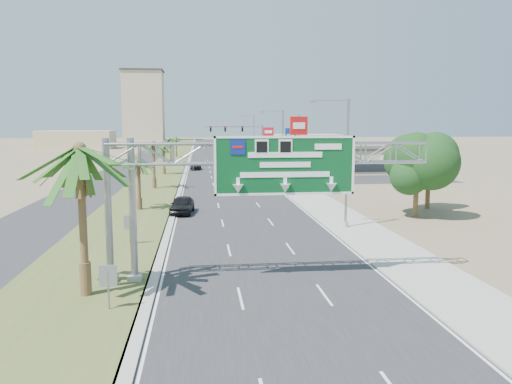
{
  "coord_description": "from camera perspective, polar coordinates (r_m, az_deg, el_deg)",
  "views": [
    {
      "loc": [
        -3.81,
        -15.34,
        8.06
      ],
      "look_at": [
        -0.59,
        12.94,
        4.2
      ],
      "focal_mm": 35.0,
      "sensor_mm": 36.0,
      "label": 1
    }
  ],
  "objects": [
    {
      "name": "sign_gantry",
      "position": [
        25.5,
        -0.28,
        3.22
      ],
      "size": [
        16.75,
        1.24,
        7.5
      ],
      "color": "gray",
      "rests_on": "ground"
    },
    {
      "name": "ground",
      "position": [
        17.74,
        7.04,
        -19.36
      ],
      "size": [
        600.0,
        600.0,
        0.0
      ],
      "primitive_type": "plane",
      "color": "#8C7A59",
      "rests_on": "ground"
    },
    {
      "name": "signal_mast",
      "position": [
        87.83,
        -0.61,
        5.63
      ],
      "size": [
        10.28,
        0.71,
        8.0
      ],
      "color": "gray",
      "rests_on": "ground"
    },
    {
      "name": "palm_row_c",
      "position": [
        63.64,
        -11.66,
        5.41
      ],
      "size": [
        3.99,
        3.99,
        6.75
      ],
      "color": "brown",
      "rests_on": "ground"
    },
    {
      "name": "palm_row_e",
      "position": [
        100.55,
        -9.78,
        5.92
      ],
      "size": [
        3.99,
        3.99,
        6.15
      ],
      "color": "brown",
      "rests_on": "ground"
    },
    {
      "name": "streetlight_near",
      "position": [
        39.1,
        10.06,
        2.67
      ],
      "size": [
        3.27,
        0.44,
        10.0
      ],
      "color": "gray",
      "rests_on": "ground"
    },
    {
      "name": "palm_row_b",
      "position": [
        47.79,
        -13.34,
        3.72
      ],
      "size": [
        3.99,
        3.99,
        5.95
      ],
      "color": "brown",
      "rests_on": "ground"
    },
    {
      "name": "car_right_lane",
      "position": [
        83.63,
        -1.21,
        2.69
      ],
      "size": [
        2.53,
        5.32,
        1.47
      ],
      "primitive_type": "imported",
      "rotation": [
        0.0,
        0.0,
        -0.02
      ],
      "color": "gray",
      "rests_on": "ground"
    },
    {
      "name": "pole_sign_red_far",
      "position": [
        104.24,
        1.42,
        6.6
      ],
      "size": [
        2.21,
        0.42,
        7.66
      ],
      "color": "gray",
      "rests_on": "ground"
    },
    {
      "name": "car_far",
      "position": [
        90.19,
        -6.89,
        2.95
      ],
      "size": [
        2.06,
        4.56,
        1.29
      ],
      "primitive_type": "imported",
      "rotation": [
        0.0,
        0.0,
        -0.06
      ],
      "color": "black",
      "rests_on": "ground"
    },
    {
      "name": "palm_near",
      "position": [
        23.98,
        -19.53,
        4.58
      ],
      "size": [
        5.7,
        5.7,
        8.35
      ],
      "color": "brown",
      "rests_on": "ground"
    },
    {
      "name": "pole_sign_red_near",
      "position": [
        66.81,
        4.9,
        7.08
      ],
      "size": [
        2.42,
        0.67,
        9.31
      ],
      "color": "gray",
      "rests_on": "ground"
    },
    {
      "name": "oak_near",
      "position": [
        45.56,
        17.95,
        2.9
      ],
      "size": [
        4.5,
        4.5,
        6.8
      ],
      "color": "brown",
      "rests_on": "ground"
    },
    {
      "name": "pole_sign_blue",
      "position": [
        84.05,
        3.95,
        6.07
      ],
      "size": [
        1.99,
        0.94,
        7.67
      ],
      "color": "gray",
      "rests_on": "ground"
    },
    {
      "name": "sidewalk_right",
      "position": [
        126.2,
        -0.87,
        4.08
      ],
      "size": [
        4.0,
        300.0,
        0.1
      ],
      "primitive_type": "cube",
      "color": "#9E9B93",
      "rests_on": "ground"
    },
    {
      "name": "tower_distant",
      "position": [
        267.0,
        -12.72,
        9.56
      ],
      "size": [
        20.0,
        16.0,
        35.0
      ],
      "primitive_type": "cube",
      "color": "#B7AC8B",
      "rests_on": "ground"
    },
    {
      "name": "building_distant_left",
      "position": [
        180.19,
        -19.79,
        5.66
      ],
      "size": [
        24.0,
        14.0,
        6.0
      ],
      "primitive_type": "cube",
      "color": "#CCBA8A",
      "rests_on": "ground"
    },
    {
      "name": "median_grass",
      "position": [
        125.75,
        -9.31,
        3.97
      ],
      "size": [
        7.0,
        300.0,
        0.12
      ],
      "primitive_type": "cube",
      "color": "#445C28",
      "rests_on": "ground"
    },
    {
      "name": "car_left_lane",
      "position": [
        45.83,
        -8.44,
        -1.48
      ],
      "size": [
        2.37,
        4.85,
        1.59
      ],
      "primitive_type": "imported",
      "rotation": [
        0.0,
        0.0,
        -0.11
      ],
      "color": "black",
      "rests_on": "ground"
    },
    {
      "name": "store_building",
      "position": [
        85.55,
        11.11,
        3.52
      ],
      "size": [
        18.0,
        10.0,
        4.0
      ],
      "primitive_type": "cube",
      "color": "#CCBA8A",
      "rests_on": "ground"
    },
    {
      "name": "road",
      "position": [
        125.66,
        -4.74,
        4.02
      ],
      "size": [
        12.0,
        300.0,
        0.02
      ],
      "primitive_type": "cube",
      "color": "#28282B",
      "rests_on": "ground"
    },
    {
      "name": "palm_row_d",
      "position": [
        81.62,
        -10.52,
        5.04
      ],
      "size": [
        3.99,
        3.99,
        5.45
      ],
      "color": "brown",
      "rests_on": "ground"
    },
    {
      "name": "oak_far",
      "position": [
        50.49,
        19.15,
        2.47
      ],
      "size": [
        3.5,
        3.5,
        5.6
      ],
      "color": "brown",
      "rests_on": "ground"
    },
    {
      "name": "median_signback_b",
      "position": [
        34.31,
        -14.24,
        -3.62
      ],
      "size": [
        0.75,
        0.08,
        2.08
      ],
      "color": "gray",
      "rests_on": "ground"
    },
    {
      "name": "streetlight_far",
      "position": [
        103.99,
        -0.35,
        5.87
      ],
      "size": [
        3.27,
        0.44,
        10.0
      ],
      "color": "gray",
      "rests_on": "ground"
    },
    {
      "name": "palm_row_f",
      "position": [
        125.52,
        -9.13,
        6.09
      ],
      "size": [
        3.99,
        3.99,
        5.75
      ],
      "color": "brown",
      "rests_on": "ground"
    },
    {
      "name": "opposing_road",
      "position": [
        126.29,
        -12.49,
        3.89
      ],
      "size": [
        8.0,
        300.0,
        0.02
      ],
      "primitive_type": "cube",
      "color": "#28282B",
      "rests_on": "ground"
    },
    {
      "name": "median_signback_a",
      "position": [
        22.7,
        -16.55,
        -9.54
      ],
      "size": [
        0.75,
        0.08,
        2.08
      ],
      "color": "gray",
      "rests_on": "ground"
    },
    {
      "name": "streetlight_mid",
      "position": [
        68.34,
        2.89,
        4.89
      ],
      "size": [
        3.27,
        0.44,
        10.0
      ],
      "color": "gray",
      "rests_on": "ground"
    },
    {
      "name": "car_mid_lane",
      "position": [
        78.82,
        -2.59,
        2.35
      ],
      "size": [
        1.82,
        4.28,
        1.37
      ],
      "primitive_type": "imported",
      "rotation": [
        0.0,
        0.0,
        0.09
      ],
      "color": "maroon",
      "rests_on": "ground"
    },
    {
      "name": "building_distant_right",
      "position": [
        159.08,
        5.82,
        5.68
      ],
      "size": [
        20.0,
        12.0,
        5.0
      ],
      "primitive_type": "cube",
      "color": "#CCBA8A",
      "rests_on": "ground"
    }
  ]
}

